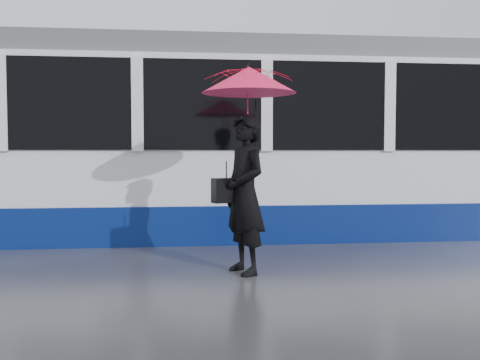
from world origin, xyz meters
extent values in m
plane|color=#29292D|center=(0.00, 0.00, 0.00)|extent=(90.00, 90.00, 0.00)
cube|color=#3F3D38|center=(0.00, 1.78, 0.01)|extent=(34.00, 0.07, 0.02)
cube|color=#3F3D38|center=(0.00, 3.22, 0.01)|extent=(34.00, 0.07, 0.02)
cube|color=white|center=(3.15, 2.50, 1.52)|extent=(24.00, 2.40, 2.95)
cube|color=navy|center=(3.15, 2.50, 0.31)|extent=(24.00, 2.56, 0.62)
cube|color=black|center=(3.15, 2.50, 2.20)|extent=(23.00, 2.48, 1.40)
cube|color=#53555A|center=(3.15, 2.50, 3.17)|extent=(23.60, 2.20, 0.35)
imported|color=black|center=(0.06, -0.69, 0.96)|extent=(0.69, 0.82, 1.92)
imported|color=#FF1571|center=(0.11, -0.69, 2.02)|extent=(1.38, 1.39, 0.96)
cone|color=#FF1571|center=(0.11, -0.69, 2.32)|extent=(1.48, 1.48, 0.31)
cylinder|color=black|center=(0.11, -0.69, 2.50)|extent=(0.01, 0.01, 0.07)
cylinder|color=black|center=(0.20, -0.67, 1.66)|extent=(0.02, 0.02, 0.84)
cube|color=black|center=(-0.16, -0.67, 1.01)|extent=(0.37, 0.27, 0.30)
cylinder|color=black|center=(-0.16, -0.67, 1.25)|extent=(0.01, 0.01, 0.18)
camera|label=1|loc=(-0.69, -7.05, 1.47)|focal=40.00mm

